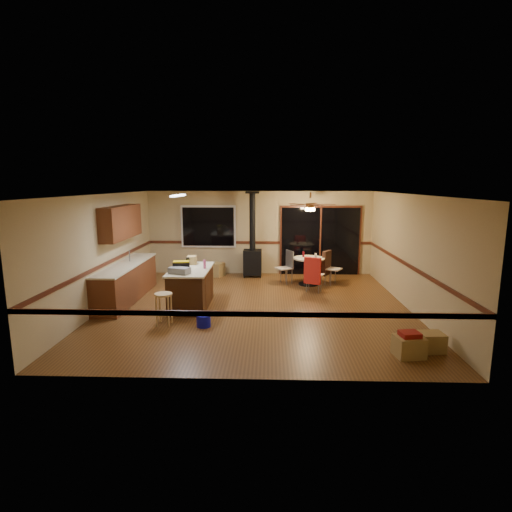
{
  "coord_description": "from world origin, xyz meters",
  "views": [
    {
      "loc": [
        0.31,
        -8.94,
        2.85
      ],
      "look_at": [
        0.0,
        0.3,
        1.15
      ],
      "focal_mm": 28.0,
      "sensor_mm": 36.0,
      "label": 1
    }
  ],
  "objects_px": {
    "chair_right": "(327,263)",
    "box_corner_a": "(409,346)",
    "wood_stove": "(252,253)",
    "dining_table": "(309,266)",
    "blue_bucket": "(204,321)",
    "box_corner_b": "(431,342)",
    "toolbox_grey": "(179,271)",
    "box_under_window": "(215,269)",
    "kitchen_island": "(191,287)",
    "chair_near": "(313,271)",
    "toolbox_black": "(181,267)",
    "bar_stool": "(164,309)",
    "chair_left": "(287,263)"
  },
  "relations": [
    {
      "from": "kitchen_island",
      "to": "box_under_window",
      "type": "relative_size",
      "value": 3.27
    },
    {
      "from": "kitchen_island",
      "to": "wood_stove",
      "type": "height_order",
      "value": "wood_stove"
    },
    {
      "from": "box_corner_b",
      "to": "box_corner_a",
      "type": "bearing_deg",
      "value": -153.38
    },
    {
      "from": "kitchen_island",
      "to": "box_corner_b",
      "type": "bearing_deg",
      "value": -27.46
    },
    {
      "from": "wood_stove",
      "to": "bar_stool",
      "type": "xyz_separation_m",
      "value": [
        -1.62,
        -4.29,
        -0.4
      ]
    },
    {
      "from": "toolbox_black",
      "to": "bar_stool",
      "type": "height_order",
      "value": "toolbox_black"
    },
    {
      "from": "wood_stove",
      "to": "blue_bucket",
      "type": "bearing_deg",
      "value": -100.35
    },
    {
      "from": "dining_table",
      "to": "wood_stove",
      "type": "bearing_deg",
      "value": 149.97
    },
    {
      "from": "chair_near",
      "to": "bar_stool",
      "type": "bearing_deg",
      "value": -142.73
    },
    {
      "from": "toolbox_black",
      "to": "box_corner_a",
      "type": "relative_size",
      "value": 0.81
    },
    {
      "from": "chair_left",
      "to": "box_under_window",
      "type": "distance_m",
      "value": 2.38
    },
    {
      "from": "kitchen_island",
      "to": "chair_near",
      "type": "relative_size",
      "value": 2.4
    },
    {
      "from": "bar_stool",
      "to": "chair_near",
      "type": "relative_size",
      "value": 0.94
    },
    {
      "from": "bar_stool",
      "to": "box_corner_a",
      "type": "relative_size",
      "value": 1.44
    },
    {
      "from": "toolbox_black",
      "to": "dining_table",
      "type": "xyz_separation_m",
      "value": [
        3.08,
        2.4,
        -0.47
      ]
    },
    {
      "from": "toolbox_black",
      "to": "box_corner_b",
      "type": "bearing_deg",
      "value": -23.88
    },
    {
      "from": "box_corner_a",
      "to": "box_corner_b",
      "type": "xyz_separation_m",
      "value": [
        0.46,
        0.23,
        -0.01
      ]
    },
    {
      "from": "kitchen_island",
      "to": "box_corner_b",
      "type": "xyz_separation_m",
      "value": [
        4.6,
        -2.39,
        -0.29
      ]
    },
    {
      "from": "dining_table",
      "to": "box_under_window",
      "type": "relative_size",
      "value": 1.7
    },
    {
      "from": "toolbox_grey",
      "to": "toolbox_black",
      "type": "xyz_separation_m",
      "value": [
        -0.0,
        0.24,
        0.03
      ]
    },
    {
      "from": "toolbox_black",
      "to": "chair_near",
      "type": "height_order",
      "value": "toolbox_black"
    },
    {
      "from": "wood_stove",
      "to": "dining_table",
      "type": "relative_size",
      "value": 2.88
    },
    {
      "from": "toolbox_black",
      "to": "box_corner_a",
      "type": "xyz_separation_m",
      "value": [
        4.29,
        -2.33,
        -0.83
      ]
    },
    {
      "from": "wood_stove",
      "to": "blue_bucket",
      "type": "height_order",
      "value": "wood_stove"
    },
    {
      "from": "box_corner_a",
      "to": "chair_left",
      "type": "bearing_deg",
      "value": 110.45
    },
    {
      "from": "box_corner_a",
      "to": "blue_bucket",
      "type": "bearing_deg",
      "value": 160.53
    },
    {
      "from": "dining_table",
      "to": "box_corner_b",
      "type": "distance_m",
      "value": 4.81
    },
    {
      "from": "blue_bucket",
      "to": "dining_table",
      "type": "bearing_deg",
      "value": 54.74
    },
    {
      "from": "chair_left",
      "to": "box_corner_b",
      "type": "relative_size",
      "value": 1.36
    },
    {
      "from": "wood_stove",
      "to": "blue_bucket",
      "type": "xyz_separation_m",
      "value": [
        -0.8,
        -4.38,
        -0.61
      ]
    },
    {
      "from": "dining_table",
      "to": "chair_right",
      "type": "height_order",
      "value": "chair_right"
    },
    {
      "from": "chair_right",
      "to": "box_corner_a",
      "type": "relative_size",
      "value": 1.54
    },
    {
      "from": "toolbox_grey",
      "to": "box_under_window",
      "type": "relative_size",
      "value": 0.86
    },
    {
      "from": "blue_bucket",
      "to": "box_corner_b",
      "type": "distance_m",
      "value": 4.23
    },
    {
      "from": "bar_stool",
      "to": "blue_bucket",
      "type": "xyz_separation_m",
      "value": [
        0.82,
        -0.09,
        -0.21
      ]
    },
    {
      "from": "kitchen_island",
      "to": "box_corner_a",
      "type": "distance_m",
      "value": 4.91
    },
    {
      "from": "chair_near",
      "to": "box_corner_b",
      "type": "relative_size",
      "value": 1.74
    },
    {
      "from": "dining_table",
      "to": "box_under_window",
      "type": "height_order",
      "value": "dining_table"
    },
    {
      "from": "dining_table",
      "to": "bar_stool",
      "type": "bearing_deg",
      "value": -134.13
    },
    {
      "from": "toolbox_grey",
      "to": "box_corner_a",
      "type": "relative_size",
      "value": 0.97
    },
    {
      "from": "bar_stool",
      "to": "box_corner_b",
      "type": "distance_m",
      "value": 5.05
    },
    {
      "from": "dining_table",
      "to": "kitchen_island",
      "type": "bearing_deg",
      "value": -144.29
    },
    {
      "from": "wood_stove",
      "to": "box_corner_b",
      "type": "xyz_separation_m",
      "value": [
        3.3,
        -5.44,
        -0.57
      ]
    },
    {
      "from": "toolbox_black",
      "to": "dining_table",
      "type": "bearing_deg",
      "value": 37.87
    },
    {
      "from": "chair_right",
      "to": "box_corner_b",
      "type": "bearing_deg",
      "value": -76.37
    },
    {
      "from": "kitchen_island",
      "to": "blue_bucket",
      "type": "relative_size",
      "value": 5.85
    },
    {
      "from": "toolbox_grey",
      "to": "chair_right",
      "type": "height_order",
      "value": "toolbox_grey"
    },
    {
      "from": "blue_bucket",
      "to": "box_under_window",
      "type": "bearing_deg",
      "value": 94.75
    },
    {
      "from": "kitchen_island",
      "to": "toolbox_black",
      "type": "distance_m",
      "value": 0.64
    },
    {
      "from": "dining_table",
      "to": "chair_right",
      "type": "bearing_deg",
      "value": 14.83
    }
  ]
}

